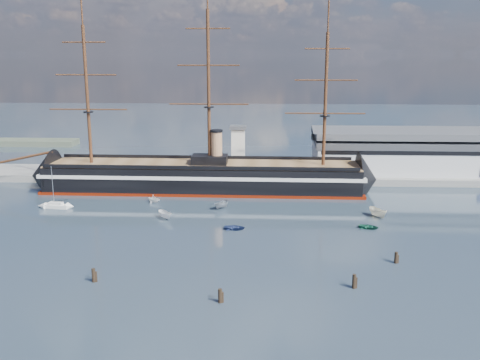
{
  "coord_description": "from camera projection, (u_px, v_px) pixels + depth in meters",
  "views": [
    {
      "loc": [
        11.29,
        -87.88,
        37.82
      ],
      "look_at": [
        5.39,
        35.0,
        9.0
      ],
      "focal_mm": 40.0,
      "sensor_mm": 36.0,
      "label": 1
    }
  ],
  "objects": [
    {
      "name": "warship",
      "position": [
        197.0,
        176.0,
        152.43
      ],
      "size": [
        112.95,
        17.06,
        53.94
      ],
      "rotation": [
        0.0,
        0.0,
        -0.01
      ],
      "color": "black",
      "rests_on": "ground"
    },
    {
      "name": "motorboat_c",
      "position": [
        221.0,
        209.0,
        134.99
      ],
      "size": [
        5.82,
        4.87,
        2.25
      ],
      "primitive_type": "imported",
      "rotation": [
        0.0,
        0.0,
        -0.6
      ],
      "color": "gray",
      "rests_on": "ground"
    },
    {
      "name": "quay_tower",
      "position": [
        238.0,
        149.0,
        163.24
      ],
      "size": [
        5.0,
        5.0,
        15.0
      ],
      "color": "silver",
      "rests_on": "ground"
    },
    {
      "name": "sailboat",
      "position": [
        56.0,
        205.0,
        135.35
      ],
      "size": [
        6.97,
        3.05,
        10.78
      ],
      "rotation": [
        0.0,
        0.0,
        -0.16
      ],
      "color": "white",
      "rests_on": "ground"
    },
    {
      "name": "motorboat_f",
      "position": [
        378.0,
        217.0,
        127.61
      ],
      "size": [
        7.47,
        5.24,
        2.81
      ],
      "primitive_type": "imported",
      "rotation": [
        0.0,
        0.0,
        0.42
      ],
      "color": "white",
      "rests_on": "ground"
    },
    {
      "name": "ground",
      "position": [
        219.0,
        210.0,
        133.51
      ],
      "size": [
        600.0,
        600.0,
        0.0
      ],
      "primitive_type": "plane",
      "color": "#253644",
      "rests_on": "ground"
    },
    {
      "name": "motorboat_b",
      "position": [
        235.0,
        230.0,
        118.71
      ],
      "size": [
        1.31,
        3.01,
        1.38
      ],
      "primitive_type": "imported",
      "rotation": [
        0.0,
        0.0,
        1.53
      ],
      "color": "navy",
      "rests_on": "ground"
    },
    {
      "name": "piling_far_right",
      "position": [
        396.0,
        263.0,
        99.6
      ],
      "size": [
        0.64,
        0.64,
        2.87
      ],
      "primitive_type": "cylinder",
      "color": "black",
      "rests_on": "ground"
    },
    {
      "name": "motorboat_d",
      "position": [
        154.0,
        202.0,
        140.57
      ],
      "size": [
        5.45,
        6.86,
        2.32
      ],
      "primitive_type": "imported",
      "rotation": [
        0.0,
        0.0,
        1.07
      ],
      "color": "white",
      "rests_on": "ground"
    },
    {
      "name": "warehouse",
      "position": [
        414.0,
        152.0,
        167.88
      ],
      "size": [
        63.0,
        21.0,
        11.6
      ],
      "color": "#B7BABC",
      "rests_on": "ground"
    },
    {
      "name": "motorboat_a",
      "position": [
        165.0,
        219.0,
        126.49
      ],
      "size": [
        6.13,
        5.43,
        2.41
      ],
      "primitive_type": "imported",
      "rotation": [
        0.0,
        0.0,
        0.66
      ],
      "color": "white",
      "rests_on": "ground"
    },
    {
      "name": "quay",
      "position": [
        261.0,
        178.0,
        168.06
      ],
      "size": [
        180.0,
        18.0,
        2.0
      ],
      "primitive_type": "cube",
      "color": "slate",
      "rests_on": "ground"
    },
    {
      "name": "piling_near_left",
      "position": [
        94.0,
        282.0,
        91.31
      ],
      "size": [
        0.64,
        0.64,
        3.15
      ],
      "primitive_type": "cylinder",
      "color": "black",
      "rests_on": "ground"
    },
    {
      "name": "piling_near_mid",
      "position": [
        220.0,
        303.0,
        83.68
      ],
      "size": [
        0.64,
        0.64,
        3.02
      ],
      "primitive_type": "cylinder",
      "color": "black",
      "rests_on": "ground"
    },
    {
      "name": "piling_near_right",
      "position": [
        354.0,
        288.0,
        88.84
      ],
      "size": [
        0.64,
        0.64,
        3.16
      ],
      "primitive_type": "cylinder",
      "color": "black",
      "rests_on": "ground"
    },
    {
      "name": "motorboat_e",
      "position": [
        369.0,
        229.0,
        119.34
      ],
      "size": [
        1.98,
        2.94,
        1.28
      ],
      "primitive_type": "imported",
      "rotation": [
        0.0,
        0.0,
        1.21
      ],
      "color": "#15503C",
      "rests_on": "ground"
    }
  ]
}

